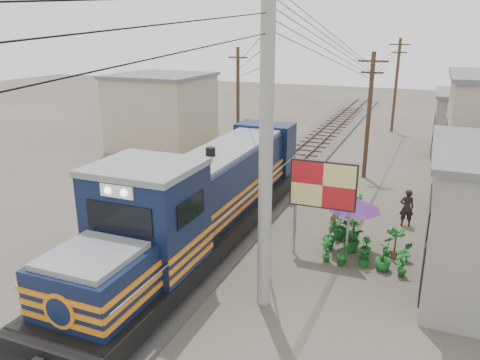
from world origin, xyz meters
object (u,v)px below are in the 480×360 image
at_px(market_umbrella, 354,204).
at_px(vendor, 407,208).
at_px(locomotive, 204,201).
at_px(billboard, 323,188).

height_order(market_umbrella, vendor, market_umbrella).
bearing_deg(market_umbrella, vendor, 62.71).
xyz_separation_m(locomotive, market_umbrella, (5.43, 1.57, 0.13)).
bearing_deg(vendor, locomotive, 21.49).
bearing_deg(billboard, vendor, 57.06).
xyz_separation_m(locomotive, vendor, (7.18, 4.96, -0.98)).
distance_m(market_umbrella, vendor, 3.98).
relative_size(locomotive, market_umbrella, 7.44).
xyz_separation_m(billboard, market_umbrella, (1.02, 0.93, -0.80)).
bearing_deg(locomotive, vendor, 34.65).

